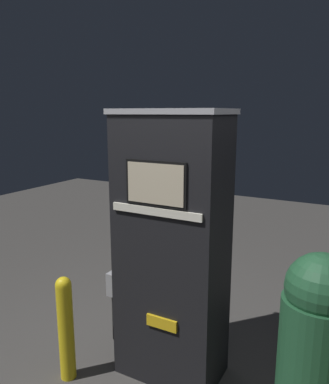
# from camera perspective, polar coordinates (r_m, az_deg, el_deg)

# --- Properties ---
(gas_pump) EXTENTS (0.91, 0.53, 2.13)m
(gas_pump) POSITION_cam_1_polar(r_m,az_deg,el_deg) (2.94, 1.11, -8.63)
(gas_pump) COLOR black
(gas_pump) RESTS_ON ground_plane
(safety_bollard) EXTENTS (0.12, 0.12, 0.87)m
(safety_bollard) POSITION_cam_1_polar(r_m,az_deg,el_deg) (3.23, -14.82, -19.10)
(safety_bollard) COLOR yellow
(safety_bollard) RESTS_ON ground_plane
(trash_bin) EXTENTS (0.48, 0.48, 1.26)m
(trash_bin) POSITION_cam_1_polar(r_m,az_deg,el_deg) (2.79, 22.13, -20.57)
(trash_bin) COLOR #1E4C2D
(trash_bin) RESTS_ON ground_plane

